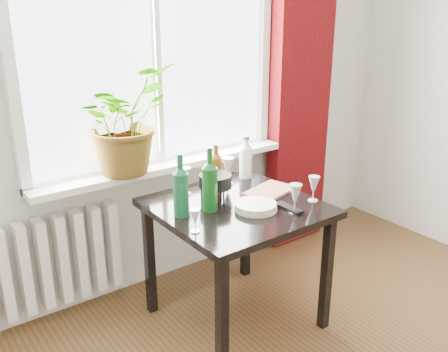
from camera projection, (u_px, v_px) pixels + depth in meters
window at (154, 37)px, 2.91m from camera, size 1.72×0.08×1.62m
windowsill at (165, 165)px, 3.12m from camera, size 1.72×0.20×0.04m
curtain at (301, 74)px, 3.56m from camera, size 0.50×0.12×2.56m
radiator at (53, 261)px, 2.88m from camera, size 0.80×0.10×0.55m
table at (236, 220)px, 2.78m from camera, size 0.85×0.85×0.74m
potted_plant at (123, 120)px, 2.84m from camera, size 0.71×0.68×0.62m
wine_bottle_left at (181, 185)px, 2.55m from camera, size 0.10×0.10×0.35m
wine_bottle_right at (210, 179)px, 2.62m from camera, size 0.11×0.11×0.35m
bottle_amber at (216, 166)px, 2.93m from camera, size 0.08×0.08×0.28m
cleaning_bottle at (246, 157)px, 3.12m from camera, size 0.09×0.09×0.27m
wineglass_front_right at (295, 198)px, 2.62m from camera, size 0.07×0.07×0.16m
wineglass_far_right at (314, 188)px, 2.77m from camera, size 0.08×0.08×0.15m
wineglass_back_center at (228, 170)px, 3.03m from camera, size 0.10×0.10×0.17m
wineglass_back_left at (185, 181)px, 2.87m from camera, size 0.09×0.09×0.16m
wineglass_front_left at (195, 221)px, 2.41m from camera, size 0.07×0.07×0.12m
plate_stack at (256, 206)px, 2.68m from camera, size 0.26×0.26×0.04m
fondue_pot at (215, 187)px, 2.81m from camera, size 0.25×0.23×0.14m
tv_remote at (289, 208)px, 2.68m from camera, size 0.05×0.17×0.02m
cutting_board at (270, 191)px, 2.92m from camera, size 0.34×0.26×0.02m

